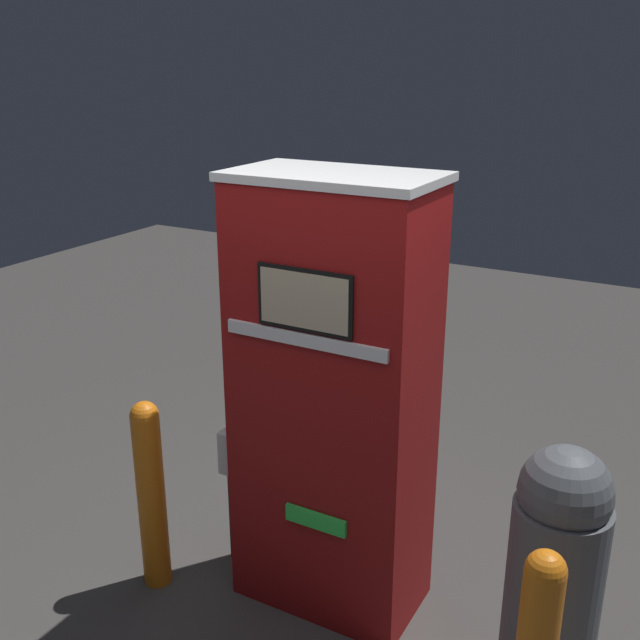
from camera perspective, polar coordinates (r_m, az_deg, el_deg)
The scene contains 4 objects.
ground_plane at distance 4.09m, azimuth -0.96°, elevation -21.95°, with size 14.00×14.00×0.00m, color #423F3D.
gas_pump at distance 3.66m, azimuth 0.96°, elevation -6.27°, with size 1.02×0.56×2.23m.
safety_bollard at distance 4.10m, azimuth -12.77°, elevation -12.55°, with size 0.15×0.15×1.07m.
trash_bin at distance 3.60m, azimuth 17.54°, elevation -17.41°, with size 0.42×0.42×1.17m.
Camera 1 is at (1.55, -2.65, 2.70)m, focal length 42.00 mm.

